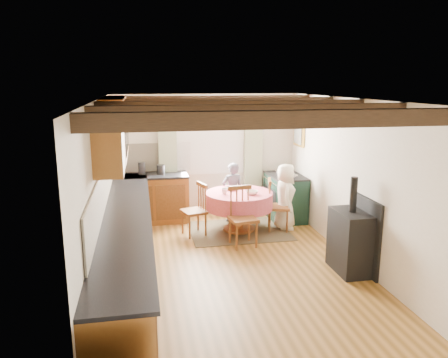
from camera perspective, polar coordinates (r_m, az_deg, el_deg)
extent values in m
cube|color=#A37133|center=(6.43, 1.38, -11.61)|extent=(3.60, 5.50, 0.00)
cube|color=white|center=(5.87, 1.50, 10.28)|extent=(3.60, 5.50, 0.00)
cube|color=silver|center=(8.69, -2.44, 3.09)|extent=(3.60, 0.00, 2.40)
cube|color=silver|center=(3.54, 11.16, -11.65)|extent=(3.60, 0.00, 2.40)
cube|color=silver|center=(5.93, -15.82, -1.91)|extent=(0.00, 5.50, 2.40)
cube|color=silver|center=(6.65, 16.77, -0.42)|extent=(0.00, 5.50, 2.40)
cube|color=#352416|center=(3.95, 7.78, 7.71)|extent=(3.60, 0.16, 0.16)
cube|color=#352416|center=(4.90, 4.03, 8.73)|extent=(3.60, 0.16, 0.16)
cube|color=#352416|center=(5.87, 1.50, 9.40)|extent=(3.60, 0.16, 0.16)
cube|color=#352416|center=(6.85, -0.32, 9.87)|extent=(3.60, 0.16, 0.16)
cube|color=#352416|center=(7.84, -1.69, 10.21)|extent=(3.60, 0.16, 0.16)
cube|color=beige|center=(6.22, -15.42, -1.22)|extent=(0.02, 4.50, 0.55)
cube|color=beige|center=(8.58, -9.04, 2.82)|extent=(1.40, 0.02, 0.55)
cube|color=brown|center=(6.14, -12.57, -8.68)|extent=(0.60, 5.30, 0.88)
cube|color=brown|center=(8.47, -9.13, -2.58)|extent=(1.30, 0.60, 0.88)
cube|color=black|center=(5.99, -12.59, -4.57)|extent=(0.64, 5.30, 0.04)
cube|color=black|center=(8.35, -9.24, 0.43)|extent=(1.30, 0.64, 0.04)
cube|color=brown|center=(6.97, -14.00, 6.58)|extent=(0.34, 1.80, 0.90)
cube|color=brown|center=(5.49, -14.73, 4.47)|extent=(0.34, 0.90, 0.70)
cube|color=white|center=(8.64, -1.79, 5.71)|extent=(1.34, 0.03, 1.54)
cube|color=white|center=(8.64, -1.79, 5.72)|extent=(1.20, 0.01, 1.40)
cube|color=#9AA37D|center=(8.53, -7.32, 2.14)|extent=(0.35, 0.10, 2.10)
cube|color=#9AA37D|center=(8.80, 3.80, 2.53)|extent=(0.35, 0.10, 2.10)
cylinder|color=black|center=(8.50, -1.72, 9.66)|extent=(2.00, 0.03, 0.03)
cube|color=gold|center=(8.63, 9.76, 6.20)|extent=(0.04, 0.50, 0.60)
cylinder|color=silver|center=(8.81, 4.38, 6.47)|extent=(0.30, 0.02, 0.30)
cube|color=#493E30|center=(7.94, 1.94, -6.74)|extent=(1.74, 1.35, 0.01)
imported|color=#444550|center=(8.33, 1.10, -1.73)|extent=(0.45, 0.33, 1.15)
imported|color=#F9ECCE|center=(8.00, 7.96, -2.29)|extent=(0.49, 0.65, 1.20)
imported|color=silver|center=(7.89, 0.90, -1.29)|extent=(0.23, 0.23, 0.05)
imported|color=silver|center=(7.61, 3.66, -1.77)|extent=(0.29, 0.29, 0.07)
imported|color=silver|center=(7.61, 0.06, -1.60)|extent=(0.13, 0.13, 0.10)
cylinder|color=#262628|center=(8.39, -10.65, 1.38)|extent=(0.13, 0.13, 0.23)
cylinder|color=#262628|center=(8.34, -8.22, 1.22)|extent=(0.16, 0.16, 0.18)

